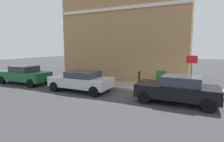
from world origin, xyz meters
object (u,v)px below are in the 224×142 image
Objects in this scene: car_black at (177,89)px; car_green at (24,75)px; utility_cabinet at (160,80)px; bollard_near_cabinet at (139,78)px; car_silver at (81,80)px; street_sign at (191,69)px.

car_black is 11.50m from car_green.
utility_cabinet is at bearing -63.11° from car_black.
bollard_near_cabinet is (2.77, 2.84, -0.05)m from car_black.
bollard_near_cabinet is (2.75, -3.17, -0.02)m from car_silver.
car_silver is 4.19m from bollard_near_cabinet.
car_silver reaches higher than bollard_near_cabinet.
utility_cabinet is 2.35m from street_sign.
street_sign reaches higher than car_green.
car_black is 0.95× the size of car_green.
street_sign is at bearing -108.52° from car_black.
utility_cabinet is at bearing -150.51° from car_silver.
utility_cabinet is at bearing 62.95° from street_sign.
car_silver is 1.80× the size of street_sign.
utility_cabinet is (2.67, 1.30, -0.07)m from car_black.
car_black is 1.76× the size of street_sign.
car_green is 4.12× the size of bollard_near_cabinet.
bollard_near_cabinet is (0.10, 1.54, 0.02)m from utility_cabinet.
car_silver is (0.02, 6.01, -0.03)m from car_black.
car_green reaches higher than car_silver.
car_silver is 6.88m from street_sign.
car_silver is at bearing 130.99° from bollard_near_cabinet.
street_sign reaches higher than bollard_near_cabinet.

